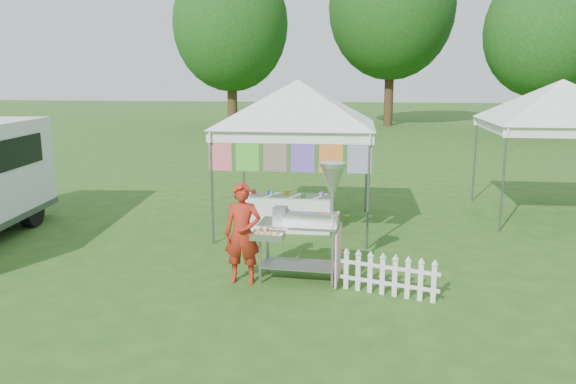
# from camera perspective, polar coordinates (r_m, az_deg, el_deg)

# --- Properties ---
(ground) EXTENTS (120.00, 120.00, 0.00)m
(ground) POSITION_cam_1_polar(r_m,az_deg,el_deg) (8.42, -1.71, -9.64)
(ground) COLOR #2A4D16
(ground) RESTS_ON ground
(canopy_main) EXTENTS (4.24, 4.24, 3.45)m
(canopy_main) POSITION_cam_1_polar(r_m,az_deg,el_deg) (11.31, 0.99, 11.32)
(canopy_main) COLOR #59595E
(canopy_main) RESTS_ON ground
(canopy_right) EXTENTS (4.24, 4.24, 3.45)m
(canopy_right) POSITION_cam_1_polar(r_m,az_deg,el_deg) (13.44, 26.19, 10.22)
(canopy_right) COLOR #59595E
(canopy_right) RESTS_ON ground
(tree_left) EXTENTS (6.40, 6.40, 9.53)m
(tree_left) POSITION_cam_1_polar(r_m,az_deg,el_deg) (32.68, -5.83, 16.53)
(tree_left) COLOR #392115
(tree_left) RESTS_ON ground
(tree_mid) EXTENTS (7.60, 7.60, 11.52)m
(tree_mid) POSITION_cam_1_polar(r_m,az_deg,el_deg) (36.02, 10.51, 18.03)
(tree_mid) COLOR #392115
(tree_mid) RESTS_ON ground
(tree_right) EXTENTS (5.60, 5.60, 8.42)m
(tree_right) POSITION_cam_1_polar(r_m,az_deg,el_deg) (31.08, 24.43, 14.62)
(tree_right) COLOR #392115
(tree_right) RESTS_ON ground
(donut_cart) EXTENTS (1.36, 0.85, 1.83)m
(donut_cart) POSITION_cam_1_polar(r_m,az_deg,el_deg) (8.35, 2.41, -2.10)
(donut_cart) COLOR gray
(donut_cart) RESTS_ON ground
(vendor) EXTENTS (0.56, 0.37, 1.53)m
(vendor) POSITION_cam_1_polar(r_m,az_deg,el_deg) (8.41, -4.63, -4.23)
(vendor) COLOR #9F2413
(vendor) RESTS_ON ground
(picket_fence) EXTENTS (1.38, 0.45, 0.56)m
(picket_fence) POSITION_cam_1_polar(r_m,az_deg,el_deg) (8.14, 10.18, -8.44)
(picket_fence) COLOR silver
(picket_fence) RESTS_ON ground
(display_table) EXTENTS (1.80, 0.70, 0.69)m
(display_table) POSITION_cam_1_polar(r_m,az_deg,el_deg) (11.38, -0.16, -2.11)
(display_table) COLOR white
(display_table) RESTS_ON ground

